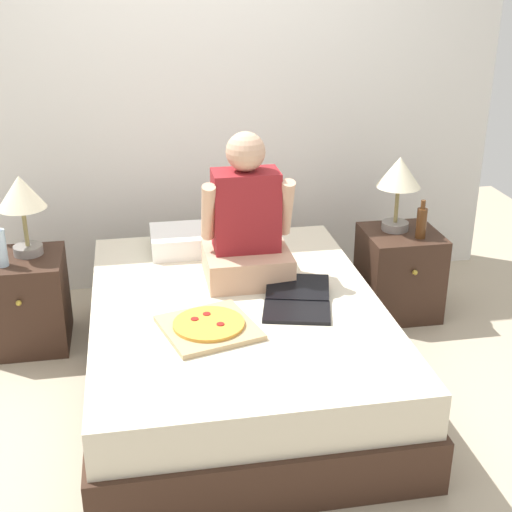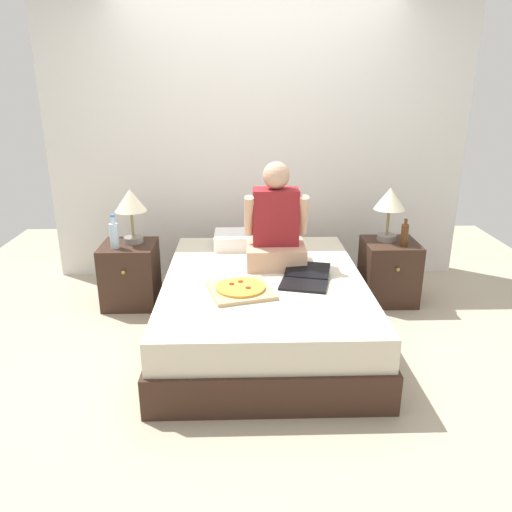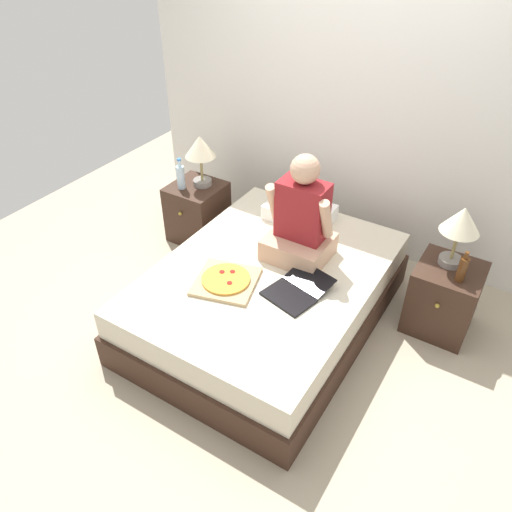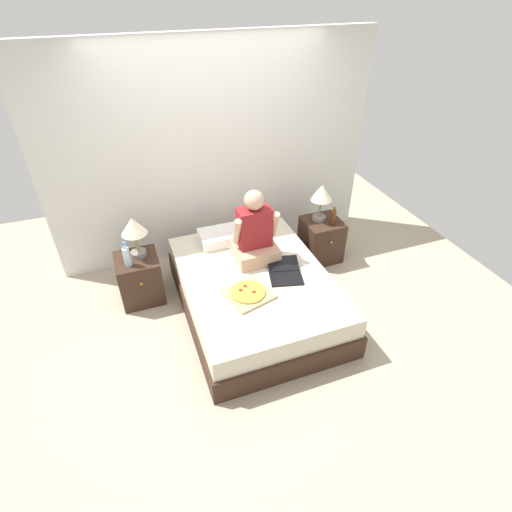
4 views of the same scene
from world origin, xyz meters
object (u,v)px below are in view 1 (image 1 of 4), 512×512
(lamp_on_right_nightstand, at_px, (399,177))
(pizza_box, at_px, (209,327))
(bed, at_px, (237,343))
(water_bottle, at_px, (0,246))
(nightstand_left, at_px, (26,301))
(beer_bottle, at_px, (421,222))
(lamp_on_left_nightstand, at_px, (21,198))
(person_seated, at_px, (246,226))
(nightstand_right, at_px, (399,273))
(laptop, at_px, (297,304))

(lamp_on_right_nightstand, height_order, pizza_box, lamp_on_right_nightstand)
(bed, height_order, water_bottle, water_bottle)
(nightstand_left, distance_m, beer_bottle, 2.30)
(lamp_on_right_nightstand, xyz_separation_m, pizza_box, (-1.23, -0.93, -0.36))
(beer_bottle, bearing_deg, pizza_box, -149.60)
(bed, bearing_deg, water_bottle, 156.01)
(lamp_on_left_nightstand, relative_size, person_seated, 0.58)
(lamp_on_right_nightstand, bearing_deg, nightstand_right, -59.07)
(beer_bottle, distance_m, laptop, 1.10)
(nightstand_left, xyz_separation_m, laptop, (1.38, -0.73, 0.23))
(nightstand_left, xyz_separation_m, water_bottle, (-0.08, -0.09, 0.37))
(nightstand_right, relative_size, lamp_on_right_nightstand, 1.17)
(lamp_on_left_nightstand, height_order, laptop, lamp_on_left_nightstand)
(beer_bottle, height_order, laptop, beer_bottle)
(lamp_on_left_nightstand, distance_m, beer_bottle, 2.24)
(nightstand_right, bearing_deg, water_bottle, -177.74)
(person_seated, bearing_deg, water_bottle, 168.93)
(lamp_on_left_nightstand, bearing_deg, nightstand_left, -128.63)
(laptop, bearing_deg, bed, 157.34)
(bed, distance_m, laptop, 0.40)
(bed, height_order, lamp_on_right_nightstand, lamp_on_right_nightstand)
(nightstand_left, relative_size, water_bottle, 1.91)
(lamp_on_left_nightstand, distance_m, nightstand_right, 2.24)
(lamp_on_right_nightstand, distance_m, person_seated, 1.05)
(laptop, relative_size, pizza_box, 0.97)
(nightstand_right, bearing_deg, bed, -150.77)
(pizza_box, bearing_deg, laptop, 18.62)
(lamp_on_right_nightstand, distance_m, laptop, 1.17)
(water_bottle, distance_m, lamp_on_right_nightstand, 2.26)
(nightstand_left, distance_m, lamp_on_right_nightstand, 2.25)
(lamp_on_right_nightstand, xyz_separation_m, laptop, (-0.79, -0.78, -0.36))
(lamp_on_right_nightstand, xyz_separation_m, beer_bottle, (0.10, -0.15, -0.23))
(beer_bottle, xyz_separation_m, person_seated, (-1.07, -0.24, 0.13))
(water_bottle, distance_m, pizza_box, 1.29)
(pizza_box, bearing_deg, nightstand_left, 136.50)
(laptop, distance_m, pizza_box, 0.47)
(beer_bottle, bearing_deg, nightstand_left, 177.47)
(nightstand_right, height_order, pizza_box, nightstand_right)
(lamp_on_left_nightstand, bearing_deg, nightstand_right, -1.33)
(bed, xyz_separation_m, lamp_on_left_nightstand, (-1.06, 0.66, 0.62))
(lamp_on_left_nightstand, height_order, pizza_box, lamp_on_left_nightstand)
(lamp_on_right_nightstand, distance_m, pizza_box, 1.59)
(laptop, bearing_deg, nightstand_left, 152.06)
(nightstand_right, bearing_deg, nightstand_left, 180.00)
(nightstand_right, relative_size, laptop, 1.10)
(laptop, bearing_deg, water_bottle, 156.26)
(bed, height_order, laptop, laptop)
(lamp_on_left_nightstand, distance_m, person_seated, 1.22)
(nightstand_right, bearing_deg, pizza_box, -145.08)
(lamp_on_right_nightstand, xyz_separation_m, person_seated, (-0.97, -0.39, -0.10))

